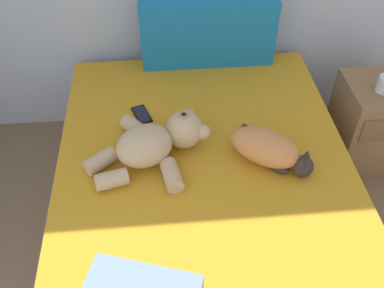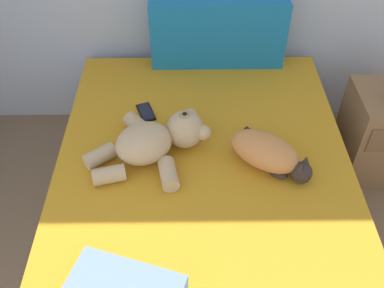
{
  "view_description": "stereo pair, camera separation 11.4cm",
  "coord_description": "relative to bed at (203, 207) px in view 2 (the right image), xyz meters",
  "views": [
    {
      "loc": [
        1.37,
        1.76,
        2.04
      ],
      "look_at": [
        1.5,
        3.24,
        0.58
      ],
      "focal_mm": 40.64,
      "sensor_mm": 36.0,
      "label": 1
    },
    {
      "loc": [
        1.49,
        1.75,
        2.04
      ],
      "look_at": [
        1.5,
        3.24,
        0.58
      ],
      "focal_mm": 40.64,
      "sensor_mm": 36.0,
      "label": 2
    }
  ],
  "objects": [
    {
      "name": "cat",
      "position": [
        0.3,
        0.04,
        0.34
      ],
      "size": [
        0.4,
        0.4,
        0.15
      ],
      "color": "#D18447",
      "rests_on": "bed"
    },
    {
      "name": "patterned_cushion",
      "position": [
        0.11,
        0.89,
        0.48
      ],
      "size": [
        0.78,
        0.14,
        0.4
      ],
      "color": "#1972AD",
      "rests_on": "bed"
    },
    {
      "name": "bed",
      "position": [
        0.0,
        0.0,
        0.0
      ],
      "size": [
        1.46,
        1.97,
        0.54
      ],
      "color": "olive",
      "rests_on": "ground_plane"
    },
    {
      "name": "teddy_bear",
      "position": [
        -0.22,
        0.12,
        0.36
      ],
      "size": [
        0.61,
        0.5,
        0.2
      ],
      "color": "tan",
      "rests_on": "bed"
    },
    {
      "name": "cell_phone",
      "position": [
        -0.3,
        0.42,
        0.28
      ],
      "size": [
        0.12,
        0.16,
        0.01
      ],
      "color": "black",
      "rests_on": "bed"
    }
  ]
}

